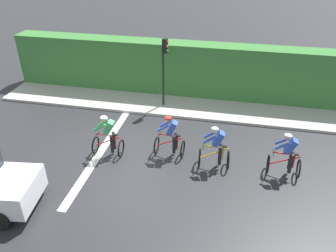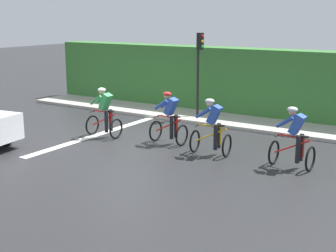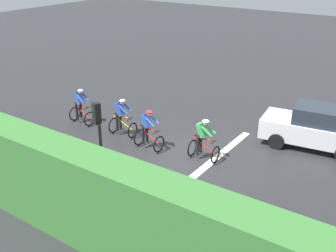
{
  "view_description": "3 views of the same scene",
  "coord_description": "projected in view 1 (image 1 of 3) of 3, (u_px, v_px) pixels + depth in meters",
  "views": [
    {
      "loc": [
        10.19,
        3.89,
        7.55
      ],
      "look_at": [
        -0.09,
        1.73,
        1.29
      ],
      "focal_mm": 36.02,
      "sensor_mm": 36.0,
      "label": 1
    },
    {
      "loc": [
        12.32,
        9.72,
        4.01
      ],
      "look_at": [
        0.6,
        2.22,
        0.77
      ],
      "focal_mm": 51.23,
      "sensor_mm": 36.0,
      "label": 2
    },
    {
      "loc": [
        -11.95,
        -7.28,
        7.51
      ],
      "look_at": [
        0.57,
        1.32,
        0.84
      ],
      "focal_mm": 43.73,
      "sensor_mm": 36.0,
      "label": 3
    }
  ],
  "objects": [
    {
      "name": "ground_plane",
      "position": [
        124.0,
        151.0,
        13.12
      ],
      "size": [
        80.0,
        80.0,
        0.0
      ],
      "primitive_type": "plane",
      "color": "#28282B"
    },
    {
      "name": "sidewalk_kerb",
      "position": [
        192.0,
        104.0,
        16.4
      ],
      "size": [
        2.8,
        18.8,
        0.12
      ],
      "primitive_type": "cube",
      "color": "#ADA89E",
      "rests_on": "ground"
    },
    {
      "name": "stone_wall_low",
      "position": [
        194.0,
        92.0,
        17.03
      ],
      "size": [
        0.44,
        18.8,
        0.63
      ],
      "primitive_type": "cube",
      "color": "tan",
      "rests_on": "ground"
    },
    {
      "name": "hedge_wall",
      "position": [
        196.0,
        70.0,
        16.75
      ],
      "size": [
        1.1,
        18.8,
        2.71
      ],
      "primitive_type": "cube",
      "color": "#387533",
      "rests_on": "ground"
    },
    {
      "name": "road_marking_stop_line",
      "position": [
        103.0,
        148.0,
        13.27
      ],
      "size": [
        7.0,
        0.3,
        0.01
      ],
      "primitive_type": "cube",
      "color": "silver",
      "rests_on": "ground"
    },
    {
      "name": "cyclist_lead",
      "position": [
        287.0,
        156.0,
        11.49
      ],
      "size": [
        0.74,
        1.12,
        1.66
      ],
      "color": "black",
      "rests_on": "ground"
    },
    {
      "name": "cyclist_second",
      "position": [
        216.0,
        148.0,
        11.87
      ],
      "size": [
        0.75,
        1.12,
        1.66
      ],
      "color": "black",
      "rests_on": "ground"
    },
    {
      "name": "cyclist_mid",
      "position": [
        171.0,
        137.0,
        12.5
      ],
      "size": [
        0.73,
        1.11,
        1.66
      ],
      "color": "black",
      "rests_on": "ground"
    },
    {
      "name": "cyclist_fourth",
      "position": [
        108.0,
        137.0,
        12.53
      ],
      "size": [
        0.69,
        1.09,
        1.66
      ],
      "color": "black",
      "rests_on": "ground"
    },
    {
      "name": "traffic_light_near_crossing",
      "position": [
        164.0,
        63.0,
        15.16
      ],
      "size": [
        0.25,
        0.31,
        3.34
      ],
      "color": "black",
      "rests_on": "ground"
    }
  ]
}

